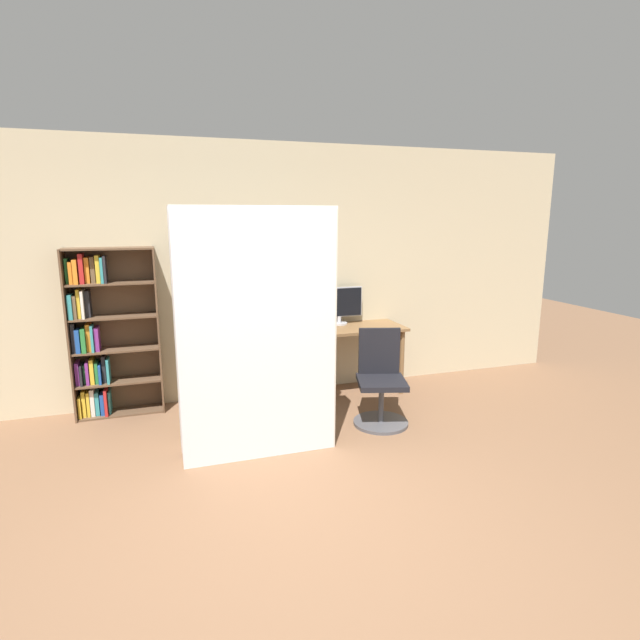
% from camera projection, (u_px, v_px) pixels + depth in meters
% --- Properties ---
extents(ground_plane, '(16.00, 16.00, 0.00)m').
position_uv_depth(ground_plane, '(311.00, 539.00, 3.06)').
color(ground_plane, brown).
extents(wall_back, '(8.00, 0.06, 2.70)m').
position_uv_depth(wall_back, '(236.00, 273.00, 5.27)').
color(wall_back, '#C6B793').
rests_on(wall_back, ground).
extents(desk, '(1.26, 0.57, 0.75)m').
position_uv_depth(desk, '(346.00, 337.00, 5.47)').
color(desk, brown).
rests_on(desk, ground).
extents(monitor, '(0.54, 0.18, 0.42)m').
position_uv_depth(monitor, '(339.00, 304.00, 5.56)').
color(monitor, '#B7B7BC').
rests_on(monitor, desk).
extents(office_chair, '(0.54, 0.54, 0.89)m').
position_uv_depth(office_chair, '(381.00, 387.00, 4.73)').
color(office_chair, '#4C4C51').
rests_on(office_chair, ground).
extents(bookshelf, '(0.82, 0.29, 1.65)m').
position_uv_depth(bookshelf, '(104.00, 334.00, 4.85)').
color(bookshelf, brown).
rests_on(bookshelf, ground).
extents(mattress_near, '(1.25, 0.22, 2.02)m').
position_uv_depth(mattress_near, '(259.00, 336.00, 3.94)').
color(mattress_near, silver).
rests_on(mattress_near, ground).
extents(mattress_far, '(1.25, 0.21, 2.02)m').
position_uv_depth(mattress_far, '(252.00, 328.00, 4.21)').
color(mattress_far, silver).
rests_on(mattress_far, ground).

